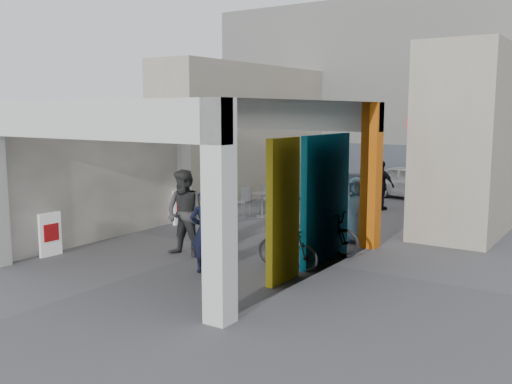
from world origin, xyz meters
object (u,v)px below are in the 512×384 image
Objects in this scene: cafe_set at (264,205)px; man_crates at (381,185)px; bicycle_rear at (287,247)px; produce_stand at (283,197)px; bicycle_front at (320,232)px; white_van at (414,182)px; border_collie at (218,238)px; man_elderly at (356,210)px; man_with_dog at (206,231)px; man_back_turned at (185,213)px.

man_crates is (2.75, 2.94, 0.51)m from cafe_set.
cafe_set is at bearing 41.32° from bicycle_rear.
produce_stand is 3.43m from man_crates.
bicycle_front is at bearing 3.94° from bicycle_rear.
white_van reaches higher than cafe_set.
bicycle_front is (2.27, 0.92, 0.24)m from border_collie.
bicycle_front is (-0.20, -1.53, -0.32)m from man_elderly.
bicycle_front is 1.49m from bicycle_rear.
produce_stand is at bearing 104.08° from cafe_set.
bicycle_front is (1.25, 2.65, -0.36)m from man_with_dog.
man_elderly is at bearing 115.41° from man_crates.
man_crates is (1.41, 8.30, -0.16)m from man_back_turned.
man_with_dog is at bearing 99.77° from man_crates.
border_collie is 0.45× the size of bicycle_rear.
bicycle_rear reaches higher than produce_stand.
man_back_turned reaches higher than bicycle_front.
cafe_set is 4.48m from man_elderly.
cafe_set reaches higher than border_collie.
man_with_dog is 9.07m from man_crates.
white_van is (0.31, 12.09, -0.25)m from man_with_dog.
man_crates is 7.98m from bicycle_rear.
border_collie is 0.35× the size of bicycle_front.
bicycle_front reaches higher than cafe_set.
bicycle_rear is at bearing -52.62° from cafe_set.
bicycle_rear is at bearing -165.46° from white_van.
man_crates is (3.26, 0.90, 0.54)m from produce_stand.
white_van is at bearing 8.86° from bicycle_rear.
produce_stand is at bearing 26.59° from man_crates.
man_crates reaches higher than white_van.
bicycle_front is at bearing -164.69° from white_van.
man_elderly is (2.48, 2.45, 0.56)m from border_collie.
man_elderly is at bearing 48.01° from man_back_turned.
man_crates is at bearing -4.62° from produce_stand.
bicycle_rear is (0.00, -1.49, -0.06)m from bicycle_front.
bicycle_rear is 0.41× the size of white_van.
bicycle_front is (4.30, -5.51, 0.23)m from produce_stand.
man_elderly is (2.66, 3.42, -0.16)m from man_back_turned.
man_with_dog is (2.54, -6.13, 0.55)m from cafe_set.
man_back_turned is at bearing 103.10° from bicycle_rear.
border_collie is 0.39× the size of man_with_dog.
produce_stand is 0.66× the size of man_crates.
produce_stand is 0.72× the size of bicycle_rear.
man_with_dog reaches higher than man_elderly.
man_with_dog is 0.89× the size of bicycle_front.
man_back_turned reaches higher than bicycle_rear.
man_with_dog reaches higher than man_crates.
border_collie is at bearing 91.58° from man_crates.
bicycle_rear is at bearing 6.14° from border_collie.
white_van is (-0.94, 9.44, 0.11)m from bicycle_front.
man_with_dog is 1.15× the size of bicycle_rear.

